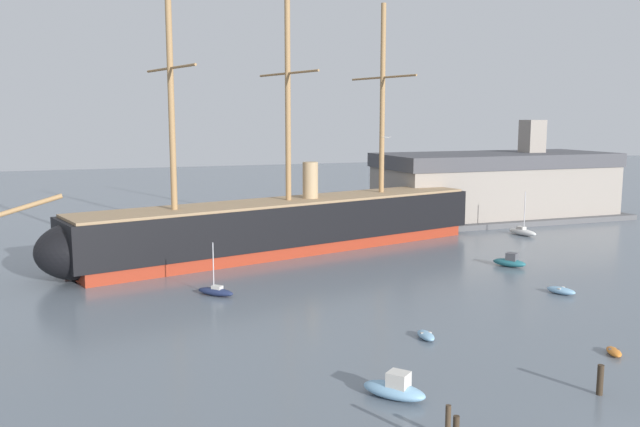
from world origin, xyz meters
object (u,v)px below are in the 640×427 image
Objects in this scene: seagull_in_flight at (386,137)px; dinghy_foreground_right at (614,352)px; motorboat_distant_centre at (285,231)px; tall_ship at (289,224)px; dinghy_far_left at (59,264)px; dinghy_mid_right at (561,291)px; sailboat_alongside_bow at (216,291)px; sailboat_far_right at (522,232)px; dockside_warehouse_right at (495,186)px; motorboat_foreground_left at (395,389)px; mooring_piling_nearest at (600,380)px; motorboat_alongside_stern at (510,262)px; dinghy_near_centre at (426,335)px.

dinghy_foreground_right is at bearing -73.93° from seagull_in_flight.
tall_ship is at bearing -104.17° from motorboat_distant_centre.
dinghy_far_left is (-37.18, 42.97, 0.10)m from dinghy_foreground_right.
dinghy_foreground_right is 0.43× the size of motorboat_distant_centre.
tall_ship is at bearing -1.40° from dinghy_far_left.
dinghy_foreground_right is 28.11m from seagull_in_flight.
sailboat_alongside_bow is at bearing 161.08° from dinghy_mid_right.
tall_ship reaches higher than sailboat_far_right.
tall_ship is at bearing -159.88° from dockside_warehouse_right.
mooring_piling_nearest is (11.80, -3.72, 0.34)m from motorboat_foreground_left.
dinghy_far_left is 0.47× the size of sailboat_far_right.
tall_ship is 34.40m from sailboat_far_right.
motorboat_alongside_stern is 50.13m from dinghy_far_left.
mooring_piling_nearest is (4.78, -47.36, -2.46)m from tall_ship.
tall_ship is 16.12× the size of motorboat_alongside_stern.
tall_ship is at bearing 80.86° from motorboat_foreground_left.
tall_ship is at bearing 123.12° from dinghy_mid_right.
motorboat_foreground_left is at bearing -128.23° from dinghy_near_centre.
motorboat_alongside_stern is 0.80× the size of motorboat_distant_centre.
tall_ship is 34.95m from dinghy_near_centre.
sailboat_alongside_bow reaches higher than motorboat_foreground_left.
sailboat_far_right reaches higher than dinghy_foreground_right.
dockside_warehouse_right is at bearing 43.20° from seagull_in_flight.
dinghy_mid_right is at bearing -120.38° from sailboat_far_right.
dinghy_near_centre is (-10.73, 7.51, 0.04)m from dinghy_foreground_right.
tall_ship is 30.01× the size of dinghy_foreground_right.
motorboat_foreground_left is 1.36× the size of dinghy_mid_right.
motorboat_foreground_left is 1.42× the size of dinghy_far_left.
seagull_in_flight is (-0.81, 28.27, 13.63)m from mooring_piling_nearest.
dinghy_far_left is 30.99m from motorboat_distant_centre.
dinghy_foreground_right is 1.14× the size of mooring_piling_nearest.
motorboat_alongside_stern is at bearing 1.60° from sailboat_alongside_bow.
dinghy_far_left is at bearing 147.50° from dinghy_mid_right.
seagull_in_flight is (-35.87, -33.68, 9.23)m from dockside_warehouse_right.
tall_ship is at bearing 95.76° from mooring_piling_nearest.
motorboat_distant_centre is at bearing 92.36° from seagull_in_flight.
motorboat_foreground_left is 0.10× the size of dockside_warehouse_right.
dockside_warehouse_right reaches higher than mooring_piling_nearest.
dinghy_near_centre is at bearing -93.52° from motorboat_distant_centre.
motorboat_alongside_stern is 34.80m from mooring_piling_nearest.
dockside_warehouse_right is at bearing 58.18° from motorboat_alongside_stern.
tall_ship is 26.50× the size of dinghy_near_centre.
dinghy_far_left is at bearing 130.87° from dinghy_foreground_right.
seagull_in_flight is (1.23, -29.93, 13.87)m from motorboat_distant_centre.
dinghy_far_left is 68.00m from dockside_warehouse_right.
motorboat_distant_centre is (2.81, 45.65, 0.41)m from dinghy_near_centre.
motorboat_foreground_left is at bearing -99.14° from tall_ship.
dinghy_near_centre is 0.82× the size of dinghy_far_left.
sailboat_far_right is 1.25× the size of motorboat_distant_centre.
seagull_in_flight reaches higher than dinghy_near_centre.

